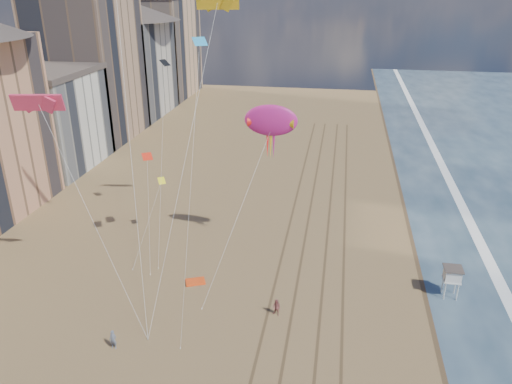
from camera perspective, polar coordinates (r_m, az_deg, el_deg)
wet_sand at (r=71.67m, az=20.39°, el=-3.88°), size 260.00×260.00×0.00m
foam at (r=72.62m, az=23.64°, el=-4.05°), size 260.00×260.00×0.00m
tracks at (r=61.44m, az=6.58°, el=-7.11°), size 7.68×120.00×0.01m
buildings at (r=103.48m, az=-19.92°, el=12.23°), size 34.72×131.35×29.00m
lifeguard_stand at (r=56.12m, az=21.53°, el=-8.79°), size 1.91×1.91×3.44m
grounded_kite at (r=56.23m, az=-6.95°, el=-10.13°), size 2.44×2.04×0.24m
show_kite at (r=54.05m, az=1.71°, el=8.13°), size 5.17×6.33×20.60m
kite_flyer_a at (r=48.56m, az=-16.01°, el=-15.91°), size 0.69×0.46×1.87m
kite_flyer_b at (r=50.66m, az=2.38°, el=-13.07°), size 1.07×0.97×1.81m
parafoils at (r=50.69m, az=-14.44°, el=19.07°), size 17.17×17.38×13.44m
small_kites at (r=54.70m, az=-10.11°, el=9.02°), size 11.39×13.22×18.32m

